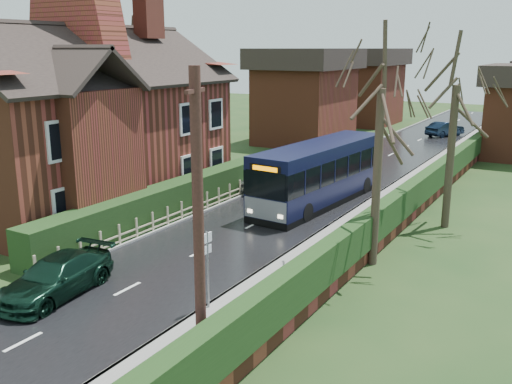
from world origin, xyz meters
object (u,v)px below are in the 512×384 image
Objects in this scene: brick_house at (84,118)px; bus_stop_sign at (207,260)px; bus at (320,174)px; telegraph_pole at (199,231)px; car_silver at (264,178)px; car_green at (56,277)px.

bus_stop_sign is at bearing -29.50° from brick_house.
brick_house is 11.88m from bus.
telegraph_pole reaches higher than bus_stop_sign.
car_silver is 15.49m from car_green.
brick_house is 13.98m from bus_stop_sign.
bus_stop_sign is (4.80, 1.47, 1.02)m from car_green.
car_silver is at bearing 87.49° from car_green.
bus_stop_sign is (11.93, -6.75, -2.74)m from brick_house.
brick_house is 3.65× the size of car_silver.
brick_house is at bearing 130.85° from telegraph_pole.
bus_stop_sign is (2.19, -12.91, 0.13)m from bus.
bus_stop_sign reaches higher than car_green.
brick_house reaches higher than car_silver.
bus reaches higher than bus_stop_sign.
bus_stop_sign is 4.13m from telegraph_pole.
brick_house is 3.43× the size of car_green.
bus is 4.09× the size of bus_stop_sign.
car_green is (1.20, -15.44, -0.06)m from car_silver.
car_green is 1.71× the size of bus_stop_sign.
telegraph_pole is at bearing -19.96° from car_green.
brick_house reaches higher than telegraph_pole.
brick_house is 2.01× the size of telegraph_pole.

